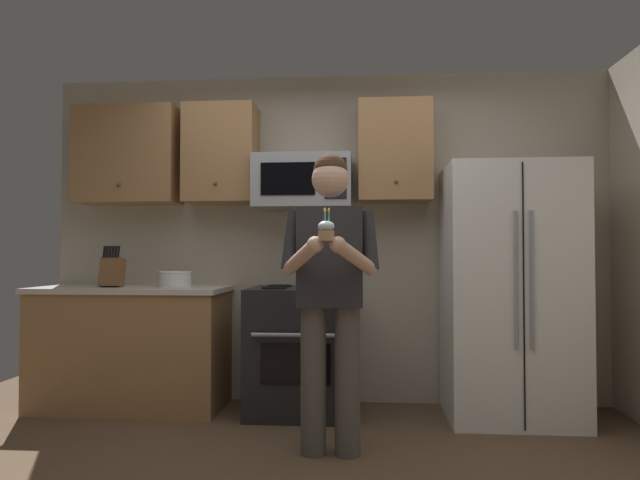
{
  "coord_description": "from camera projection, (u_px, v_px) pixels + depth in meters",
  "views": [
    {
      "loc": [
        0.34,
        -2.85,
        1.16
      ],
      "look_at": [
        0.06,
        0.5,
        1.25
      ],
      "focal_mm": 32.08,
      "sensor_mm": 36.0,
      "label": 1
    }
  ],
  "objects": [
    {
      "name": "knife_block",
      "position": [
        112.0,
        272.0,
        4.32
      ],
      "size": [
        0.16,
        0.15,
        0.32
      ],
      "color": "brown",
      "rests_on": "counter_left"
    },
    {
      "name": "wall_back",
      "position": [
        325.0,
        238.0,
        4.61
      ],
      "size": [
        4.4,
        0.1,
        2.6
      ],
      "primitive_type": "cube",
      "color": "#B7AD99",
      "rests_on": "ground"
    },
    {
      "name": "counter_left",
      "position": [
        132.0,
        347.0,
        4.34
      ],
      "size": [
        1.44,
        0.66,
        0.92
      ],
      "color": "#9E7247",
      "rests_on": "ground"
    },
    {
      "name": "refrigerator",
      "position": [
        510.0,
        292.0,
        4.06
      ],
      "size": [
        0.9,
        0.75,
        1.8
      ],
      "color": "white",
      "rests_on": "ground"
    },
    {
      "name": "microwave",
      "position": [
        303.0,
        182.0,
        4.37
      ],
      "size": [
        0.74,
        0.41,
        0.4
      ],
      "color": "#9EA0A5"
    },
    {
      "name": "person",
      "position": [
        330.0,
        283.0,
        3.34
      ],
      "size": [
        0.6,
        0.48,
        1.76
      ],
      "color": "#4C4742",
      "rests_on": "ground"
    },
    {
      "name": "cabinet_row_upper",
      "position": [
        231.0,
        154.0,
        4.47
      ],
      "size": [
        2.78,
        0.36,
        0.76
      ],
      "color": "#9E7247"
    },
    {
      "name": "oven_range",
      "position": [
        301.0,
        350.0,
        4.21
      ],
      "size": [
        0.76,
        0.7,
        0.93
      ],
      "color": "black",
      "rests_on": "ground"
    },
    {
      "name": "bowl_large_white",
      "position": [
        175.0,
        279.0,
        4.37
      ],
      "size": [
        0.25,
        0.25,
        0.12
      ],
      "color": "white",
      "rests_on": "counter_left"
    },
    {
      "name": "cupcake",
      "position": [
        326.0,
        230.0,
        3.02
      ],
      "size": [
        0.09,
        0.09,
        0.17
      ],
      "color": "#A87F56"
    }
  ]
}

